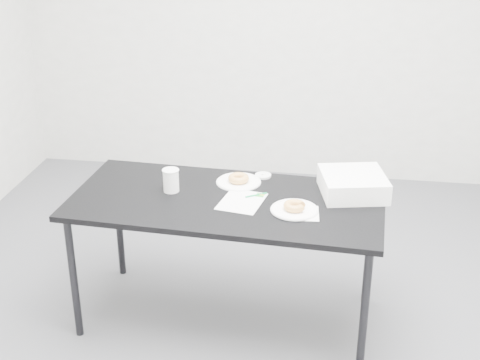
# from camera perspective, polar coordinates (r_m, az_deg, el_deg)

# --- Properties ---
(floor) EXTENTS (4.00, 4.00, 0.00)m
(floor) POSITION_cam_1_polar(r_m,az_deg,el_deg) (3.92, -0.62, -10.85)
(floor) COLOR #4A4A4F
(floor) RESTS_ON ground
(wall_back) EXTENTS (4.00, 0.02, 2.70)m
(wall_back) POSITION_cam_1_polar(r_m,az_deg,el_deg) (5.27, 2.89, 14.31)
(wall_back) COLOR silver
(wall_back) RESTS_ON floor
(table) EXTENTS (1.66, 0.86, 0.74)m
(table) POSITION_cam_1_polar(r_m,az_deg,el_deg) (3.49, -1.15, -2.46)
(table) COLOR black
(table) RESTS_ON floor
(scorecard) EXTENTS (0.25, 0.30, 0.00)m
(scorecard) POSITION_cam_1_polar(r_m,az_deg,el_deg) (3.44, 0.15, -1.83)
(scorecard) COLOR white
(scorecard) RESTS_ON table
(logo_patch) EXTENTS (0.05, 0.05, 0.00)m
(logo_patch) POSITION_cam_1_polar(r_m,az_deg,el_deg) (3.51, 1.73, -1.29)
(logo_patch) COLOR green
(logo_patch) RESTS_ON scorecard
(pen) EXTENTS (0.11, 0.07, 0.01)m
(pen) POSITION_cam_1_polar(r_m,az_deg,el_deg) (3.50, 1.38, -1.29)
(pen) COLOR #0B8044
(pen) RESTS_ON scorecard
(napkin) EXTENTS (0.18, 0.18, 0.00)m
(napkin) POSITION_cam_1_polar(r_m,az_deg,el_deg) (3.33, 5.30, -2.84)
(napkin) COLOR white
(napkin) RESTS_ON table
(plate_near) EXTENTS (0.24, 0.24, 0.01)m
(plate_near) POSITION_cam_1_polar(r_m,az_deg,el_deg) (3.35, 4.66, -2.55)
(plate_near) COLOR white
(plate_near) RESTS_ON napkin
(donut_near) EXTENTS (0.12, 0.12, 0.04)m
(donut_near) POSITION_cam_1_polar(r_m,az_deg,el_deg) (3.34, 4.68, -2.22)
(donut_near) COLOR #C0863D
(donut_near) RESTS_ON plate_near
(plate_far) EXTENTS (0.24, 0.24, 0.01)m
(plate_far) POSITION_cam_1_polar(r_m,az_deg,el_deg) (3.66, -0.12, -0.18)
(plate_far) COLOR white
(plate_far) RESTS_ON table
(donut_far) EXTENTS (0.12, 0.12, 0.04)m
(donut_far) POSITION_cam_1_polar(r_m,az_deg,el_deg) (3.65, -0.12, 0.14)
(donut_far) COLOR #C0863D
(donut_far) RESTS_ON plate_far
(coffee_cup) EXTENTS (0.08, 0.08, 0.13)m
(coffee_cup) POSITION_cam_1_polar(r_m,az_deg,el_deg) (3.55, -5.91, -0.03)
(coffee_cup) COLOR white
(coffee_cup) RESTS_ON table
(cup_lid) EXTENTS (0.09, 0.09, 0.01)m
(cup_lid) POSITION_cam_1_polar(r_m,az_deg,el_deg) (3.73, 1.98, 0.38)
(cup_lid) COLOR silver
(cup_lid) RESTS_ON table
(bakery_box) EXTENTS (0.39, 0.39, 0.11)m
(bakery_box) POSITION_cam_1_polar(r_m,az_deg,el_deg) (3.56, 9.62, -0.34)
(bakery_box) COLOR white
(bakery_box) RESTS_ON table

